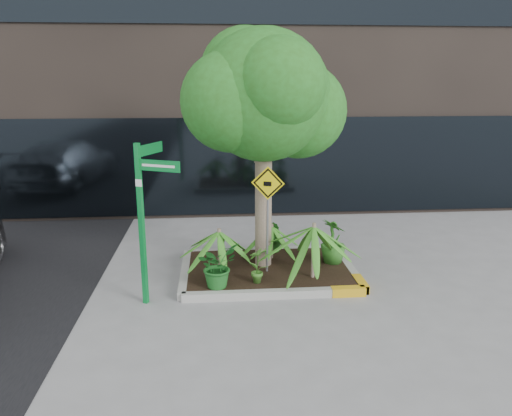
{
  "coord_description": "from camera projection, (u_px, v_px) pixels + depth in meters",
  "views": [
    {
      "loc": [
        -0.79,
        -8.71,
        3.71
      ],
      "look_at": [
        -0.04,
        0.2,
        1.36
      ],
      "focal_mm": 35.0,
      "sensor_mm": 36.0,
      "label": 1
    }
  ],
  "objects": [
    {
      "name": "street_sign_post",
      "position": [
        145.0,
        207.0,
        8.09
      ],
      "size": [
        0.74,
        1.01,
        2.72
      ],
      "rotation": [
        0.0,
        0.0,
        -0.44
      ],
      "color": "#0B8133",
      "rests_on": "ground"
    },
    {
      "name": "shrub_d",
      "position": [
        275.0,
        236.0,
        10.41
      ],
      "size": [
        0.45,
        0.45,
        0.69
      ],
      "primitive_type": "imported",
      "rotation": [
        0.0,
        0.0,
        4.92
      ],
      "color": "#21631C",
      "rests_on": "planter"
    },
    {
      "name": "shrub_b",
      "position": [
        333.0,
        241.0,
        9.81
      ],
      "size": [
        0.68,
        0.68,
        0.89
      ],
      "primitive_type": "imported",
      "rotation": [
        0.0,
        0.0,
        2.11
      ],
      "color": "#2B6A1F",
      "rests_on": "planter"
    },
    {
      "name": "shrub_a",
      "position": [
        217.0,
        265.0,
        8.67
      ],
      "size": [
        0.99,
        0.99,
        0.78
      ],
      "primitive_type": "imported",
      "rotation": [
        0.0,
        0.0,
        0.82
      ],
      "color": "#1A5B1E",
      "rests_on": "planter"
    },
    {
      "name": "ground",
      "position": [
        259.0,
        281.0,
        9.4
      ],
      "size": [
        80.0,
        80.0,
        0.0
      ],
      "primitive_type": "plane",
      "color": "gray",
      "rests_on": "ground"
    },
    {
      "name": "palm_left",
      "position": [
        219.0,
        231.0,
        9.32
      ],
      "size": [
        0.93,
        0.93,
        1.03
      ],
      "color": "gray",
      "rests_on": "ground"
    },
    {
      "name": "shrub_c",
      "position": [
        258.0,
        264.0,
        8.86
      ],
      "size": [
        0.49,
        0.49,
        0.68
      ],
      "primitive_type": "imported",
      "rotation": [
        0.0,
        0.0,
        3.64
      ],
      "color": "#397223",
      "rests_on": "planter"
    },
    {
      "name": "palm_back",
      "position": [
        272.0,
        226.0,
        9.99
      ],
      "size": [
        0.81,
        0.81,
        0.9
      ],
      "color": "gray",
      "rests_on": "ground"
    },
    {
      "name": "cattle_sign",
      "position": [
        268.0,
        201.0,
        9.13
      ],
      "size": [
        0.59,
        0.21,
        2.01
      ],
      "rotation": [
        0.0,
        0.0,
        -0.32
      ],
      "color": "slate",
      "rests_on": "ground"
    },
    {
      "name": "palm_front",
      "position": [
        314.0,
        227.0,
        8.94
      ],
      "size": [
        1.17,
        1.17,
        1.3
      ],
      "color": "gray",
      "rests_on": "ground"
    },
    {
      "name": "planter",
      "position": [
        270.0,
        270.0,
        9.66
      ],
      "size": [
        3.35,
        2.36,
        0.15
      ],
      "color": "#9E9E99",
      "rests_on": "ground"
    },
    {
      "name": "tree",
      "position": [
        264.0,
        95.0,
        9.03
      ],
      "size": [
        3.1,
        2.75,
        4.65
      ],
      "color": "gray",
      "rests_on": "ground"
    }
  ]
}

